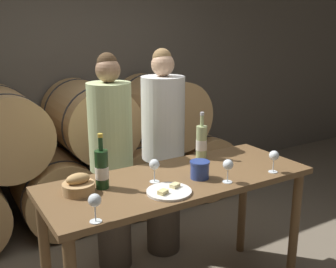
{
  "coord_description": "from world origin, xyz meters",
  "views": [
    {
      "loc": [
        -1.26,
        -1.95,
        1.83
      ],
      "look_at": [
        0.0,
        0.13,
        1.17
      ],
      "focal_mm": 42.0,
      "sensor_mm": 36.0,
      "label": 1
    }
  ],
  "objects_px": {
    "person_left": "(112,164)",
    "wine_bottle_red": "(102,169)",
    "wine_glass_left": "(154,165)",
    "wine_glass_center": "(228,166)",
    "wine_glass_right": "(274,156)",
    "blue_crock": "(200,169)",
    "tasting_table": "(179,196)",
    "bread_basket": "(78,186)",
    "wine_bottle_white": "(202,142)",
    "wine_glass_far_left": "(95,201)",
    "person_right": "(163,154)",
    "cheese_plate": "(169,191)"
  },
  "relations": [
    {
      "from": "wine_glass_far_left",
      "to": "person_right",
      "type": "bearing_deg",
      "value": 45.01
    },
    {
      "from": "tasting_table",
      "to": "wine_glass_right",
      "type": "bearing_deg",
      "value": -23.42
    },
    {
      "from": "wine_bottle_red",
      "to": "bread_basket",
      "type": "relative_size",
      "value": 1.8
    },
    {
      "from": "person_left",
      "to": "wine_bottle_red",
      "type": "height_order",
      "value": "person_left"
    },
    {
      "from": "wine_bottle_red",
      "to": "person_left",
      "type": "bearing_deg",
      "value": 62.08
    },
    {
      "from": "bread_basket",
      "to": "cheese_plate",
      "type": "xyz_separation_m",
      "value": [
        0.44,
        -0.26,
        -0.04
      ]
    },
    {
      "from": "wine_bottle_red",
      "to": "blue_crock",
      "type": "height_order",
      "value": "wine_bottle_red"
    },
    {
      "from": "bread_basket",
      "to": "wine_bottle_white",
      "type": "bearing_deg",
      "value": 8.9
    },
    {
      "from": "bread_basket",
      "to": "wine_glass_far_left",
      "type": "bearing_deg",
      "value": -96.48
    },
    {
      "from": "person_right",
      "to": "wine_glass_center",
      "type": "xyz_separation_m",
      "value": [
        -0.05,
        -0.86,
        0.17
      ]
    },
    {
      "from": "person_left",
      "to": "wine_glass_left",
      "type": "height_order",
      "value": "person_left"
    },
    {
      "from": "wine_bottle_red",
      "to": "wine_bottle_white",
      "type": "relative_size",
      "value": 0.98
    },
    {
      "from": "wine_glass_left",
      "to": "wine_glass_right",
      "type": "distance_m",
      "value": 0.79
    },
    {
      "from": "wine_bottle_red",
      "to": "wine_glass_left",
      "type": "height_order",
      "value": "wine_bottle_red"
    },
    {
      "from": "wine_bottle_white",
      "to": "cheese_plate",
      "type": "height_order",
      "value": "wine_bottle_white"
    },
    {
      "from": "cheese_plate",
      "to": "wine_glass_right",
      "type": "relative_size",
      "value": 1.78
    },
    {
      "from": "cheese_plate",
      "to": "blue_crock",
      "type": "bearing_deg",
      "value": 18.33
    },
    {
      "from": "bread_basket",
      "to": "wine_glass_right",
      "type": "xyz_separation_m",
      "value": [
        1.2,
        -0.33,
        0.06
      ]
    },
    {
      "from": "bread_basket",
      "to": "wine_glass_center",
      "type": "relative_size",
      "value": 1.25
    },
    {
      "from": "blue_crock",
      "to": "person_right",
      "type": "bearing_deg",
      "value": 77.58
    },
    {
      "from": "wine_bottle_white",
      "to": "bread_basket",
      "type": "distance_m",
      "value": 0.98
    },
    {
      "from": "wine_bottle_white",
      "to": "wine_glass_left",
      "type": "bearing_deg",
      "value": -156.3
    },
    {
      "from": "person_right",
      "to": "wine_bottle_red",
      "type": "height_order",
      "value": "person_right"
    },
    {
      "from": "tasting_table",
      "to": "blue_crock",
      "type": "bearing_deg",
      "value": -40.95
    },
    {
      "from": "person_left",
      "to": "wine_glass_far_left",
      "type": "relative_size",
      "value": 11.39
    },
    {
      "from": "wine_glass_center",
      "to": "wine_glass_right",
      "type": "xyz_separation_m",
      "value": [
        0.37,
        -0.02,
        0.0
      ]
    },
    {
      "from": "wine_glass_center",
      "to": "wine_glass_right",
      "type": "bearing_deg",
      "value": -2.91
    },
    {
      "from": "wine_glass_left",
      "to": "wine_glass_center",
      "type": "distance_m",
      "value": 0.45
    },
    {
      "from": "tasting_table",
      "to": "wine_glass_center",
      "type": "bearing_deg",
      "value": -48.14
    },
    {
      "from": "person_right",
      "to": "wine_glass_left",
      "type": "xyz_separation_m",
      "value": [
        -0.43,
        -0.63,
        0.17
      ]
    },
    {
      "from": "tasting_table",
      "to": "bread_basket",
      "type": "bearing_deg",
      "value": 172.74
    },
    {
      "from": "person_left",
      "to": "wine_glass_right",
      "type": "distance_m",
      "value": 1.18
    },
    {
      "from": "person_right",
      "to": "blue_crock",
      "type": "bearing_deg",
      "value": -102.42
    },
    {
      "from": "person_right",
      "to": "blue_crock",
      "type": "height_order",
      "value": "person_right"
    },
    {
      "from": "person_left",
      "to": "bread_basket",
      "type": "distance_m",
      "value": 0.72
    },
    {
      "from": "tasting_table",
      "to": "wine_glass_center",
      "type": "height_order",
      "value": "wine_glass_center"
    },
    {
      "from": "wine_bottle_red",
      "to": "wine_glass_center",
      "type": "xyz_separation_m",
      "value": [
        0.68,
        -0.31,
        -0.01
      ]
    },
    {
      "from": "person_right",
      "to": "wine_glass_left",
      "type": "height_order",
      "value": "person_right"
    },
    {
      "from": "wine_bottle_white",
      "to": "bread_basket",
      "type": "bearing_deg",
      "value": -171.1
    },
    {
      "from": "person_right",
      "to": "bread_basket",
      "type": "xyz_separation_m",
      "value": [
        -0.88,
        -0.55,
        0.11
      ]
    },
    {
      "from": "wine_bottle_white",
      "to": "tasting_table",
      "type": "bearing_deg",
      "value": -145.84
    },
    {
      "from": "person_left",
      "to": "blue_crock",
      "type": "relative_size",
      "value": 13.39
    },
    {
      "from": "bread_basket",
      "to": "cheese_plate",
      "type": "distance_m",
      "value": 0.51
    },
    {
      "from": "bread_basket",
      "to": "wine_glass_left",
      "type": "bearing_deg",
      "value": -9.33
    },
    {
      "from": "wine_bottle_red",
      "to": "wine_glass_center",
      "type": "bearing_deg",
      "value": -24.54
    },
    {
      "from": "cheese_plate",
      "to": "wine_bottle_red",
      "type": "bearing_deg",
      "value": 138.59
    },
    {
      "from": "wine_bottle_white",
      "to": "wine_glass_left",
      "type": "xyz_separation_m",
      "value": [
        -0.51,
        -0.23,
        -0.01
      ]
    },
    {
      "from": "tasting_table",
      "to": "wine_bottle_white",
      "type": "height_order",
      "value": "wine_bottle_white"
    },
    {
      "from": "bread_basket",
      "to": "wine_glass_right",
      "type": "relative_size",
      "value": 1.25
    },
    {
      "from": "person_right",
      "to": "bread_basket",
      "type": "distance_m",
      "value": 1.05
    }
  ]
}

